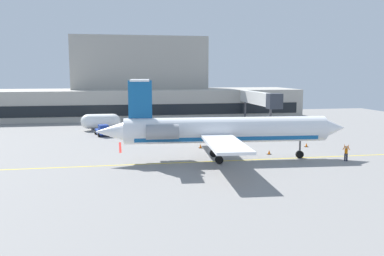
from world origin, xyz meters
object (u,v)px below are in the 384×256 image
fuel_tank (101,121)px  marshaller (346,153)px  regional_jet (222,130)px  baggage_tug (102,130)px  pushback_tractor (200,127)px

fuel_tank → marshaller: fuel_tank is taller
regional_jet → baggage_tug: size_ratio=6.60×
marshaller → fuel_tank: bearing=133.0°
regional_jet → baggage_tug: regional_jet is taller
regional_jet → fuel_tank: 31.07m
marshaller → baggage_tug: bearing=139.1°
baggage_tug → marshaller: 36.98m
baggage_tug → fuel_tank: (-0.46, 6.24, 0.73)m
baggage_tug → pushback_tractor: size_ratio=1.22×
regional_jet → pushback_tractor: (2.02, 22.25, -2.57)m
regional_jet → marshaller: (13.87, -3.05, -2.54)m
fuel_tank → pushback_tractor: bearing=-17.2°
regional_jet → marshaller: 14.42m
baggage_tug → pushback_tractor: pushback_tractor is taller
pushback_tractor → fuel_tank: fuel_tank is taller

